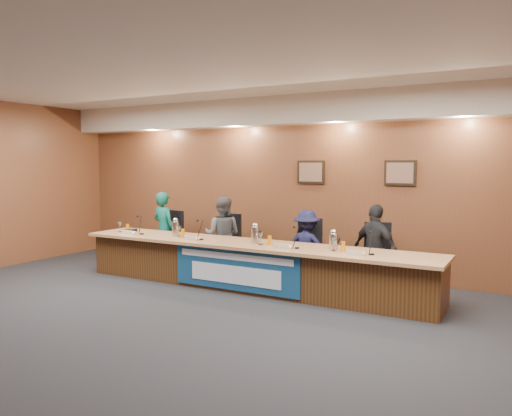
# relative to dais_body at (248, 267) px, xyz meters

# --- Properties ---
(floor) EXTENTS (10.00, 10.00, 0.00)m
(floor) POSITION_rel_dais_body_xyz_m (0.00, -2.40, -0.35)
(floor) COLOR black
(floor) RESTS_ON ground
(ceiling) EXTENTS (10.00, 8.00, 0.04)m
(ceiling) POSITION_rel_dais_body_xyz_m (0.00, -2.40, 2.85)
(ceiling) COLOR silver
(ceiling) RESTS_ON wall_back
(wall_back) EXTENTS (10.00, 0.04, 3.20)m
(wall_back) POSITION_rel_dais_body_xyz_m (0.00, 1.60, 1.25)
(wall_back) COLOR brown
(wall_back) RESTS_ON floor
(soffit) EXTENTS (10.00, 0.50, 0.50)m
(soffit) POSITION_rel_dais_body_xyz_m (0.00, 1.35, 2.60)
(soffit) COLOR beige
(soffit) RESTS_ON wall_back
(dais_body) EXTENTS (6.00, 0.80, 0.70)m
(dais_body) POSITION_rel_dais_body_xyz_m (0.00, 0.00, 0.00)
(dais_body) COLOR #462811
(dais_body) RESTS_ON floor
(dais_top) EXTENTS (6.10, 0.95, 0.05)m
(dais_top) POSITION_rel_dais_body_xyz_m (0.00, -0.05, 0.38)
(dais_top) COLOR #AD774C
(dais_top) RESTS_ON dais_body
(banner) EXTENTS (2.20, 0.02, 0.65)m
(banner) POSITION_rel_dais_body_xyz_m (0.00, -0.41, 0.03)
(banner) COLOR navy
(banner) RESTS_ON dais_body
(banner_text_upper) EXTENTS (2.00, 0.01, 0.10)m
(banner_text_upper) POSITION_rel_dais_body_xyz_m (0.00, -0.43, 0.23)
(banner_text_upper) COLOR silver
(banner_text_upper) RESTS_ON banner
(banner_text_lower) EXTENTS (1.60, 0.01, 0.28)m
(banner_text_lower) POSITION_rel_dais_body_xyz_m (0.00, -0.43, -0.05)
(banner_text_lower) COLOR silver
(banner_text_lower) RESTS_ON banner
(wall_photo_left) EXTENTS (0.52, 0.04, 0.42)m
(wall_photo_left) POSITION_rel_dais_body_xyz_m (0.40, 1.57, 1.50)
(wall_photo_left) COLOR black
(wall_photo_left) RESTS_ON wall_back
(wall_photo_right) EXTENTS (0.52, 0.04, 0.42)m
(wall_photo_right) POSITION_rel_dais_body_xyz_m (2.00, 1.57, 1.50)
(wall_photo_right) COLOR black
(wall_photo_right) RESTS_ON wall_back
(panelist_a) EXTENTS (0.58, 0.43, 1.46)m
(panelist_a) POSITION_rel_dais_body_xyz_m (-2.31, 0.68, 0.38)
(panelist_a) COLOR #0C5044
(panelist_a) RESTS_ON floor
(panelist_b) EXTENTS (0.82, 0.72, 1.41)m
(panelist_b) POSITION_rel_dais_body_xyz_m (-0.95, 0.68, 0.36)
(panelist_b) COLOR #4E4F53
(panelist_b) RESTS_ON floor
(panelist_c) EXTENTS (0.83, 0.52, 1.24)m
(panelist_c) POSITION_rel_dais_body_xyz_m (0.72, 0.68, 0.27)
(panelist_c) COLOR black
(panelist_c) RESTS_ON floor
(panelist_d) EXTENTS (0.88, 0.63, 1.38)m
(panelist_d) POSITION_rel_dais_body_xyz_m (1.87, 0.68, 0.34)
(panelist_d) COLOR black
(panelist_d) RESTS_ON floor
(office_chair_a) EXTENTS (0.57, 0.57, 0.08)m
(office_chair_a) POSITION_rel_dais_body_xyz_m (-2.31, 0.78, 0.13)
(office_chair_a) COLOR black
(office_chair_a) RESTS_ON floor
(office_chair_b) EXTENTS (0.53, 0.53, 0.08)m
(office_chair_b) POSITION_rel_dais_body_xyz_m (-0.95, 0.78, 0.13)
(office_chair_b) COLOR black
(office_chair_b) RESTS_ON floor
(office_chair_c) EXTENTS (0.61, 0.61, 0.08)m
(office_chair_c) POSITION_rel_dais_body_xyz_m (0.72, 0.78, 0.13)
(office_chair_c) COLOR black
(office_chair_c) RESTS_ON floor
(office_chair_d) EXTENTS (0.59, 0.59, 0.08)m
(office_chair_d) POSITION_rel_dais_body_xyz_m (1.87, 0.78, 0.13)
(office_chair_d) COLOR black
(office_chair_d) RESTS_ON floor
(nameplate_a) EXTENTS (0.24, 0.08, 0.10)m
(nameplate_a) POSITION_rel_dais_body_xyz_m (-2.33, -0.28, 0.45)
(nameplate_a) COLOR white
(nameplate_a) RESTS_ON dais_top
(microphone_a) EXTENTS (0.07, 0.07, 0.02)m
(microphone_a) POSITION_rel_dais_body_xyz_m (-2.09, -0.17, 0.41)
(microphone_a) COLOR black
(microphone_a) RESTS_ON dais_top
(juice_glass_a) EXTENTS (0.06, 0.06, 0.15)m
(juice_glass_a) POSITION_rel_dais_body_xyz_m (-2.53, -0.07, 0.47)
(juice_glass_a) COLOR orange
(juice_glass_a) RESTS_ON dais_top
(water_glass_a) EXTENTS (0.08, 0.08, 0.18)m
(water_glass_a) POSITION_rel_dais_body_xyz_m (-2.68, -0.11, 0.49)
(water_glass_a) COLOR silver
(water_glass_a) RESTS_ON dais_top
(nameplate_b) EXTENTS (0.24, 0.08, 0.10)m
(nameplate_b) POSITION_rel_dais_body_xyz_m (-0.94, -0.29, 0.45)
(nameplate_b) COLOR white
(nameplate_b) RESTS_ON dais_top
(microphone_b) EXTENTS (0.07, 0.07, 0.02)m
(microphone_b) POSITION_rel_dais_body_xyz_m (-0.79, -0.19, 0.41)
(microphone_b) COLOR black
(microphone_b) RESTS_ON dais_top
(juice_glass_b) EXTENTS (0.06, 0.06, 0.15)m
(juice_glass_b) POSITION_rel_dais_body_xyz_m (-1.21, -0.13, 0.47)
(juice_glass_b) COLOR orange
(juice_glass_b) RESTS_ON dais_top
(water_glass_b) EXTENTS (0.08, 0.08, 0.18)m
(water_glass_b) POSITION_rel_dais_body_xyz_m (-1.33, -0.08, 0.49)
(water_glass_b) COLOR silver
(water_glass_b) RESTS_ON dais_top
(nameplate_c) EXTENTS (0.24, 0.08, 0.10)m
(nameplate_c) POSITION_rel_dais_body_xyz_m (0.75, -0.30, 0.45)
(nameplate_c) COLOR white
(nameplate_c) RESTS_ON dais_top
(microphone_c) EXTENTS (0.07, 0.07, 0.02)m
(microphone_c) POSITION_rel_dais_body_xyz_m (0.93, -0.18, 0.41)
(microphone_c) COLOR black
(microphone_c) RESTS_ON dais_top
(juice_glass_c) EXTENTS (0.06, 0.06, 0.15)m
(juice_glass_c) POSITION_rel_dais_body_xyz_m (0.43, -0.09, 0.47)
(juice_glass_c) COLOR orange
(juice_glass_c) RESTS_ON dais_top
(water_glass_c) EXTENTS (0.08, 0.08, 0.18)m
(water_glass_c) POSITION_rel_dais_body_xyz_m (0.29, -0.13, 0.49)
(water_glass_c) COLOR silver
(water_glass_c) RESTS_ON dais_top
(nameplate_d) EXTENTS (0.24, 0.08, 0.10)m
(nameplate_d) POSITION_rel_dais_body_xyz_m (1.85, -0.29, 0.45)
(nameplate_d) COLOR white
(nameplate_d) RESTS_ON dais_top
(microphone_d) EXTENTS (0.07, 0.07, 0.02)m
(microphone_d) POSITION_rel_dais_body_xyz_m (2.05, -0.14, 0.41)
(microphone_d) COLOR black
(microphone_d) RESTS_ON dais_top
(juice_glass_d) EXTENTS (0.06, 0.06, 0.15)m
(juice_glass_d) POSITION_rel_dais_body_xyz_m (1.62, -0.10, 0.47)
(juice_glass_d) COLOR orange
(juice_glass_d) RESTS_ON dais_top
(water_glass_d) EXTENTS (0.08, 0.08, 0.18)m
(water_glass_d) POSITION_rel_dais_body_xyz_m (1.48, -0.10, 0.49)
(water_glass_d) COLOR silver
(water_glass_d) RESTS_ON dais_top
(carafe_left) EXTENTS (0.13, 0.13, 0.25)m
(carafe_left) POSITION_rel_dais_body_xyz_m (-1.44, -0.04, 0.53)
(carafe_left) COLOR silver
(carafe_left) RESTS_ON dais_top
(carafe_mid) EXTENTS (0.13, 0.13, 0.26)m
(carafe_mid) POSITION_rel_dais_body_xyz_m (0.16, -0.05, 0.53)
(carafe_mid) COLOR silver
(carafe_mid) RESTS_ON dais_top
(carafe_right) EXTENTS (0.13, 0.13, 0.23)m
(carafe_right) POSITION_rel_dais_body_xyz_m (1.44, -0.00, 0.52)
(carafe_right) COLOR silver
(carafe_right) RESTS_ON dais_top
(speakerphone) EXTENTS (0.32, 0.32, 0.05)m
(speakerphone) POSITION_rel_dais_body_xyz_m (-2.46, -0.05, 0.43)
(speakerphone) COLOR black
(speakerphone) RESTS_ON dais_top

